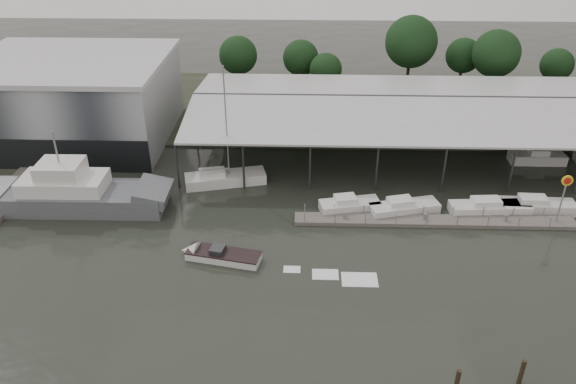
{
  "coord_description": "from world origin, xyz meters",
  "views": [
    {
      "loc": [
        1.82,
        -37.87,
        30.41
      ],
      "look_at": [
        0.28,
        11.38,
        2.5
      ],
      "focal_mm": 35.0,
      "sensor_mm": 36.0,
      "label": 1
    }
  ],
  "objects_px": {
    "shell_fuel_sign": "(565,190)",
    "grey_trawler": "(78,194)",
    "white_sailboat": "(224,178)",
    "speedboat_underway": "(217,255)"
  },
  "relations": [
    {
      "from": "speedboat_underway",
      "to": "white_sailboat",
      "type": "bearing_deg",
      "value": -73.11
    },
    {
      "from": "shell_fuel_sign",
      "to": "grey_trawler",
      "type": "relative_size",
      "value": 0.29
    },
    {
      "from": "grey_trawler",
      "to": "speedboat_underway",
      "type": "relative_size",
      "value": 1.04
    },
    {
      "from": "shell_fuel_sign",
      "to": "white_sailboat",
      "type": "height_order",
      "value": "white_sailboat"
    },
    {
      "from": "shell_fuel_sign",
      "to": "speedboat_underway",
      "type": "relative_size",
      "value": 0.3
    },
    {
      "from": "grey_trawler",
      "to": "white_sailboat",
      "type": "relative_size",
      "value": 1.37
    },
    {
      "from": "grey_trawler",
      "to": "shell_fuel_sign",
      "type": "bearing_deg",
      "value": -2.81
    },
    {
      "from": "white_sailboat",
      "to": "speedboat_underway",
      "type": "bearing_deg",
      "value": -98.76
    },
    {
      "from": "grey_trawler",
      "to": "white_sailboat",
      "type": "height_order",
      "value": "white_sailboat"
    },
    {
      "from": "shell_fuel_sign",
      "to": "speedboat_underway",
      "type": "xyz_separation_m",
      "value": [
        -32.91,
        -6.67,
        -3.53
      ]
    }
  ]
}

